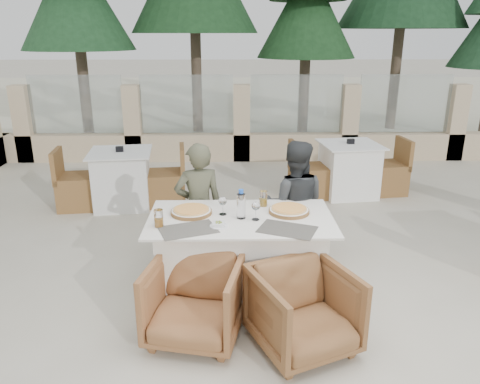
{
  "coord_description": "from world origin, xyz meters",
  "views": [
    {
      "loc": [
        -0.19,
        -3.8,
        2.28
      ],
      "look_at": [
        -0.12,
        0.26,
        0.9
      ],
      "focal_mm": 35.0,
      "sensor_mm": 36.0,
      "label": 1
    }
  ],
  "objects_px": {
    "wine_glass_centre": "(223,205)",
    "bg_table_b": "(349,169)",
    "pizza_left": "(191,211)",
    "armchair_far_right": "(289,232)",
    "armchair_far_left": "(206,232)",
    "wine_glass_near": "(256,210)",
    "pizza_right": "(289,210)",
    "armchair_near_right": "(304,310)",
    "beer_glass_left": "(159,218)",
    "olive_dish": "(219,224)",
    "diner_right": "(294,205)",
    "dining_table": "(241,257)",
    "water_bottle": "(241,204)",
    "armchair_near_left": "(195,300)",
    "beer_glass_right": "(263,199)",
    "diner_left": "(199,208)",
    "bg_table_a": "(122,179)"
  },
  "relations": [
    {
      "from": "pizza_right",
      "to": "olive_dish",
      "type": "distance_m",
      "value": 0.69
    },
    {
      "from": "beer_glass_right",
      "to": "olive_dish",
      "type": "xyz_separation_m",
      "value": [
        -0.4,
        -0.48,
        -0.05
      ]
    },
    {
      "from": "wine_glass_centre",
      "to": "bg_table_b",
      "type": "bearing_deg",
      "value": 56.69
    },
    {
      "from": "wine_glass_near",
      "to": "diner_right",
      "type": "bearing_deg",
      "value": 57.43
    },
    {
      "from": "pizza_left",
      "to": "bg_table_b",
      "type": "relative_size",
      "value": 0.22
    },
    {
      "from": "armchair_far_left",
      "to": "diner_right",
      "type": "bearing_deg",
      "value": 178.73
    },
    {
      "from": "beer_glass_left",
      "to": "bg_table_b",
      "type": "relative_size",
      "value": 0.09
    },
    {
      "from": "wine_glass_near",
      "to": "armchair_far_left",
      "type": "height_order",
      "value": "wine_glass_near"
    },
    {
      "from": "diner_left",
      "to": "armchair_far_right",
      "type": "bearing_deg",
      "value": 177.49
    },
    {
      "from": "pizza_right",
      "to": "wine_glass_centre",
      "type": "bearing_deg",
      "value": -176.61
    },
    {
      "from": "bg_table_b",
      "to": "dining_table",
      "type": "bearing_deg",
      "value": -127.29
    },
    {
      "from": "pizza_left",
      "to": "olive_dish",
      "type": "xyz_separation_m",
      "value": [
        0.25,
        -0.29,
        -0.0
      ]
    },
    {
      "from": "beer_glass_left",
      "to": "bg_table_b",
      "type": "xyz_separation_m",
      "value": [
        2.32,
        2.99,
        -0.46
      ]
    },
    {
      "from": "beer_glass_left",
      "to": "olive_dish",
      "type": "relative_size",
      "value": 1.35
    },
    {
      "from": "pizza_right",
      "to": "beer_glass_right",
      "type": "height_order",
      "value": "beer_glass_right"
    },
    {
      "from": "pizza_left",
      "to": "pizza_right",
      "type": "height_order",
      "value": "same"
    },
    {
      "from": "water_bottle",
      "to": "armchair_far_right",
      "type": "height_order",
      "value": "water_bottle"
    },
    {
      "from": "beer_glass_left",
      "to": "armchair_far_left",
      "type": "relative_size",
      "value": 0.26
    },
    {
      "from": "bg_table_b",
      "to": "pizza_right",
      "type": "bearing_deg",
      "value": -121.1
    },
    {
      "from": "wine_glass_centre",
      "to": "diner_left",
      "type": "xyz_separation_m",
      "value": [
        -0.25,
        0.49,
        -0.21
      ]
    },
    {
      "from": "pizza_left",
      "to": "armchair_far_right",
      "type": "bearing_deg",
      "value": 34.26
    },
    {
      "from": "dining_table",
      "to": "armchair_near_left",
      "type": "xyz_separation_m",
      "value": [
        -0.37,
        -0.6,
        -0.06
      ]
    },
    {
      "from": "pizza_left",
      "to": "beer_glass_right",
      "type": "xyz_separation_m",
      "value": [
        0.65,
        0.18,
        0.05
      ]
    },
    {
      "from": "bg_table_b",
      "to": "water_bottle",
      "type": "bearing_deg",
      "value": -127.1
    },
    {
      "from": "beer_glass_left",
      "to": "armchair_far_right",
      "type": "bearing_deg",
      "value": 38.0
    },
    {
      "from": "pizza_left",
      "to": "diner_right",
      "type": "xyz_separation_m",
      "value": [
        0.98,
        0.5,
        -0.14
      ]
    },
    {
      "from": "dining_table",
      "to": "armchair_far_right",
      "type": "bearing_deg",
      "value": 54.91
    },
    {
      "from": "pizza_right",
      "to": "bg_table_a",
      "type": "relative_size",
      "value": 0.22
    },
    {
      "from": "pizza_right",
      "to": "armchair_far_left",
      "type": "height_order",
      "value": "pizza_right"
    },
    {
      "from": "diner_right",
      "to": "diner_left",
      "type": "bearing_deg",
      "value": 9.61
    },
    {
      "from": "pizza_right",
      "to": "beer_glass_right",
      "type": "xyz_separation_m",
      "value": [
        -0.22,
        0.18,
        0.05
      ]
    },
    {
      "from": "dining_table",
      "to": "bg_table_b",
      "type": "relative_size",
      "value": 0.98
    },
    {
      "from": "beer_glass_right",
      "to": "olive_dish",
      "type": "distance_m",
      "value": 0.62
    },
    {
      "from": "bg_table_b",
      "to": "armchair_far_left",
      "type": "bearing_deg",
      "value": -142.55
    },
    {
      "from": "pizza_left",
      "to": "dining_table",
      "type": "bearing_deg",
      "value": -12.51
    },
    {
      "from": "armchair_near_right",
      "to": "olive_dish",
      "type": "bearing_deg",
      "value": 115.58
    },
    {
      "from": "bg_table_a",
      "to": "olive_dish",
      "type": "bearing_deg",
      "value": -68.22
    },
    {
      "from": "wine_glass_centre",
      "to": "armchair_far_right",
      "type": "height_order",
      "value": "wine_glass_centre"
    },
    {
      "from": "dining_table",
      "to": "wine_glass_near",
      "type": "relative_size",
      "value": 8.7
    },
    {
      "from": "beer_glass_left",
      "to": "armchair_near_left",
      "type": "distance_m",
      "value": 0.73
    },
    {
      "from": "armchair_near_left",
      "to": "armchair_far_left",
      "type": "bearing_deg",
      "value": 101.36
    },
    {
      "from": "dining_table",
      "to": "armchair_near_right",
      "type": "distance_m",
      "value": 0.88
    },
    {
      "from": "pizza_right",
      "to": "diner_right",
      "type": "bearing_deg",
      "value": 77.08
    },
    {
      "from": "pizza_left",
      "to": "armchair_near_right",
      "type": "bearing_deg",
      "value": -43.67
    },
    {
      "from": "armchair_far_left",
      "to": "wine_glass_near",
      "type": "bearing_deg",
      "value": 132.54
    },
    {
      "from": "armchair_near_right",
      "to": "armchair_far_left",
      "type": "bearing_deg",
      "value": 93.39
    },
    {
      "from": "olive_dish",
      "to": "bg_table_a",
      "type": "xyz_separation_m",
      "value": [
        -1.39,
        2.59,
        -0.41
      ]
    },
    {
      "from": "dining_table",
      "to": "armchair_far_right",
      "type": "relative_size",
      "value": 2.46
    },
    {
      "from": "beer_glass_left",
      "to": "armchair_near_left",
      "type": "relative_size",
      "value": 0.21
    },
    {
      "from": "armchair_far_left",
      "to": "diner_right",
      "type": "height_order",
      "value": "diner_right"
    }
  ]
}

